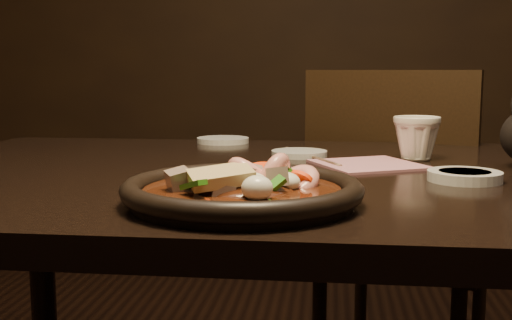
# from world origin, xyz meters

# --- Properties ---
(table) EXTENTS (1.60, 0.90, 0.75)m
(table) POSITION_xyz_m (0.00, 0.00, 0.67)
(table) COLOR black
(table) RESTS_ON floor
(chair) EXTENTS (0.56, 0.56, 0.92)m
(chair) POSITION_xyz_m (0.15, 0.59, 0.50)
(chair) COLOR black
(chair) RESTS_ON floor
(plate) EXTENTS (0.30, 0.30, 0.03)m
(plate) POSITION_xyz_m (-0.14, -0.28, 0.77)
(plate) COLOR black
(plate) RESTS_ON table
(stirfry) EXTENTS (0.20, 0.19, 0.07)m
(stirfry) POSITION_xyz_m (-0.13, -0.27, 0.77)
(stirfry) COLOR #361609
(stirfry) RESTS_ON plate
(soy_dish) EXTENTS (0.11, 0.11, 0.02)m
(soy_dish) POSITION_xyz_m (0.17, -0.07, 0.76)
(soy_dish) COLOR silver
(soy_dish) RESTS_ON table
(saucer_left) EXTENTS (0.12, 0.12, 0.01)m
(saucer_left) POSITION_xyz_m (-0.28, 0.39, 0.76)
(saucer_left) COLOR silver
(saucer_left) RESTS_ON table
(saucer_right) EXTENTS (0.11, 0.11, 0.01)m
(saucer_right) POSITION_xyz_m (-0.09, 0.18, 0.76)
(saucer_right) COLOR silver
(saucer_right) RESTS_ON table
(tea_cup) EXTENTS (0.11, 0.11, 0.09)m
(tea_cup) POSITION_xyz_m (0.13, 0.15, 0.79)
(tea_cup) COLOR silver
(tea_cup) RESTS_ON table
(chopsticks) EXTENTS (0.12, 0.24, 0.01)m
(chopsticks) POSITION_xyz_m (-0.07, 0.15, 0.75)
(chopsticks) COLOR #9E7A5A
(chopsticks) RESTS_ON table
(napkin) EXTENTS (0.22, 0.22, 0.00)m
(napkin) POSITION_xyz_m (0.04, 0.07, 0.75)
(napkin) COLOR #B26D78
(napkin) RESTS_ON table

